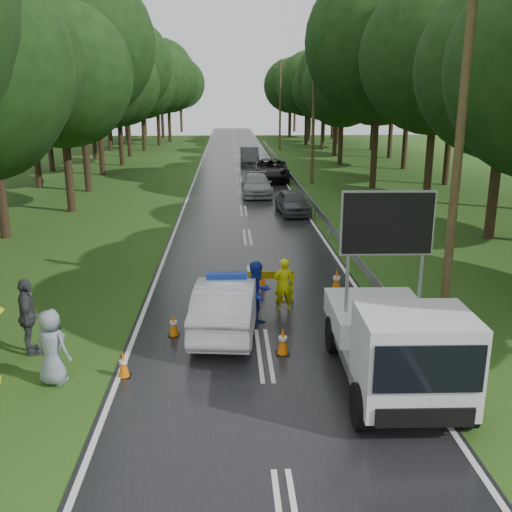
{
  "coord_description": "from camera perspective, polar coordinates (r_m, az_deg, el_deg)",
  "views": [
    {
      "loc": [
        -0.83,
        -12.78,
        6.13
      ],
      "look_at": [
        0.01,
        4.32,
        1.3
      ],
      "focal_mm": 40.0,
      "sensor_mm": 36.0,
      "label": 1
    }
  ],
  "objects": [
    {
      "name": "ground",
      "position": [
        14.2,
        0.81,
        -9.83
      ],
      "size": [
        160.0,
        160.0,
        0.0
      ],
      "primitive_type": "plane",
      "color": "#204714",
      "rests_on": "ground"
    },
    {
      "name": "cone_center",
      "position": [
        14.08,
        2.7,
        -8.52
      ],
      "size": [
        0.34,
        0.34,
        0.71
      ],
      "color": "black",
      "rests_on": "ground"
    },
    {
      "name": "guardrail",
      "position": [
        43.05,
        3.28,
        8.29
      ],
      "size": [
        0.12,
        60.06,
        0.7
      ],
      "color": "gray",
      "rests_on": "ground"
    },
    {
      "name": "cone_left_mid",
      "position": [
        15.26,
        -8.24,
        -6.84
      ],
      "size": [
        0.3,
        0.3,
        0.64
      ],
      "color": "black",
      "rests_on": "ground"
    },
    {
      "name": "utility_pole_far",
      "position": [
        67.06,
        2.43,
        14.84
      ],
      "size": [
        1.4,
        0.24,
        10.0
      ],
      "color": "#40311D",
      "rests_on": "ground"
    },
    {
      "name": "queue_car_third",
      "position": [
        42.86,
        1.46,
        8.6
      ],
      "size": [
        2.9,
        5.82,
        1.58
      ],
      "primitive_type": "imported",
      "rotation": [
        0.0,
        0.0,
        -0.05
      ],
      "color": "black",
      "rests_on": "ground"
    },
    {
      "name": "bystander_mid",
      "position": [
        14.95,
        -21.87,
        -5.67
      ],
      "size": [
        0.79,
        1.21,
        1.92
      ],
      "primitive_type": "imported",
      "rotation": [
        0.0,
        0.0,
        1.88
      ],
      "color": "#393B40",
      "rests_on": "ground"
    },
    {
      "name": "officer",
      "position": [
        16.7,
        2.78,
        -2.89
      ],
      "size": [
        0.62,
        0.44,
        1.59
      ],
      "primitive_type": "imported",
      "rotation": [
        0.0,
        0.0,
        3.25
      ],
      "color": "#D2D40B",
      "rests_on": "ground"
    },
    {
      "name": "queue_car_fourth",
      "position": [
        53.01,
        -0.67,
        9.97
      ],
      "size": [
        1.67,
        4.73,
        1.56
      ],
      "primitive_type": "imported",
      "rotation": [
        0.0,
        0.0,
        -0.01
      ],
      "color": "#3D4044",
      "rests_on": "ground"
    },
    {
      "name": "civilian",
      "position": [
        15.61,
        0.15,
        -3.78
      ],
      "size": [
        1.12,
        1.09,
        1.82
      ],
      "primitive_type": "imported",
      "rotation": [
        0.0,
        0.0,
        0.67
      ],
      "color": "#1829A0",
      "rests_on": "ground"
    },
    {
      "name": "cone_near_left",
      "position": [
        13.36,
        -13.12,
        -10.53
      ],
      "size": [
        0.3,
        0.3,
        0.64
      ],
      "color": "black",
      "rests_on": "ground"
    },
    {
      "name": "cone_right",
      "position": [
        18.53,
        8.06,
        -2.46
      ],
      "size": [
        0.38,
        0.38,
        0.8
      ],
      "color": "black",
      "rests_on": "ground"
    },
    {
      "name": "work_truck",
      "position": [
        12.55,
        13.84,
        -8.35
      ],
      "size": [
        2.41,
        5.17,
        4.08
      ],
      "rotation": [
        0.0,
        0.0,
        -0.02
      ],
      "color": "gray",
      "rests_on": "ground"
    },
    {
      "name": "utility_pole_mid",
      "position": [
        41.23,
        5.77,
        14.2
      ],
      "size": [
        1.4,
        0.24,
        10.0
      ],
      "color": "#40311D",
      "rests_on": "ground"
    },
    {
      "name": "queue_car_second",
      "position": [
        36.42,
        0.05,
        7.13
      ],
      "size": [
        1.92,
        4.6,
        1.33
      ],
      "primitive_type": "imported",
      "rotation": [
        0.0,
        0.0,
        0.01
      ],
      "color": "#9B9CA2",
      "rests_on": "ground"
    },
    {
      "name": "queue_car_first",
      "position": [
        30.66,
        3.67,
        5.4
      ],
      "size": [
        1.85,
        3.86,
        1.27
      ],
      "primitive_type": "imported",
      "rotation": [
        0.0,
        0.0,
        0.09
      ],
      "color": "#414549",
      "rests_on": "ground"
    },
    {
      "name": "bystander_right",
      "position": [
        13.32,
        -19.75,
        -8.57
      ],
      "size": [
        0.99,
        0.85,
        1.71
      ],
      "primitive_type": "imported",
      "rotation": [
        0.0,
        0.0,
        2.71
      ],
      "color": "gray",
      "rests_on": "ground"
    },
    {
      "name": "police_sedan",
      "position": [
        15.4,
        -2.9,
        -4.81
      ],
      "size": [
        1.99,
        4.54,
        1.59
      ],
      "rotation": [
        0.0,
        0.0,
        3.03
      ],
      "color": "white",
      "rests_on": "ground"
    },
    {
      "name": "cone_far",
      "position": [
        18.71,
        0.56,
        -2.12
      ],
      "size": [
        0.38,
        0.38,
        0.8
      ],
      "color": "black",
      "rests_on": "ground"
    },
    {
      "name": "utility_pole_near",
      "position": [
        15.99,
        19.71,
        11.03
      ],
      "size": [
        1.4,
        0.24,
        10.0
      ],
      "color": "#40311D",
      "rests_on": "ground"
    },
    {
      "name": "barrier",
      "position": [
        17.35,
        -0.13,
        -2.32
      ],
      "size": [
        2.39,
        0.12,
        0.99
      ],
      "rotation": [
        0.0,
        0.0,
        -0.03
      ],
      "color": "yellow",
      "rests_on": "ground"
    },
    {
      "name": "road",
      "position": [
        43.22,
        -1.7,
        7.61
      ],
      "size": [
        7.0,
        140.0,
        0.02
      ],
      "primitive_type": "cube",
      "color": "black",
      "rests_on": "ground"
    }
  ]
}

